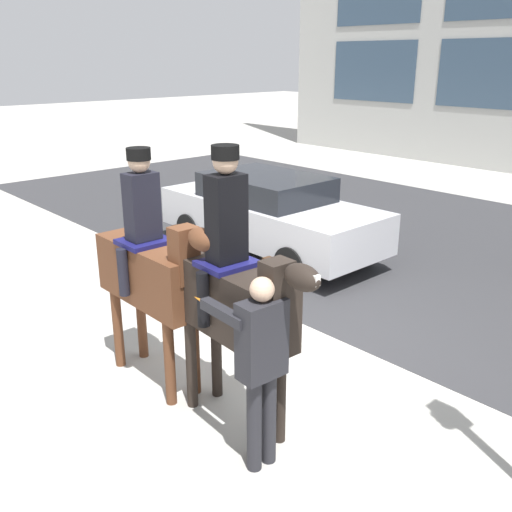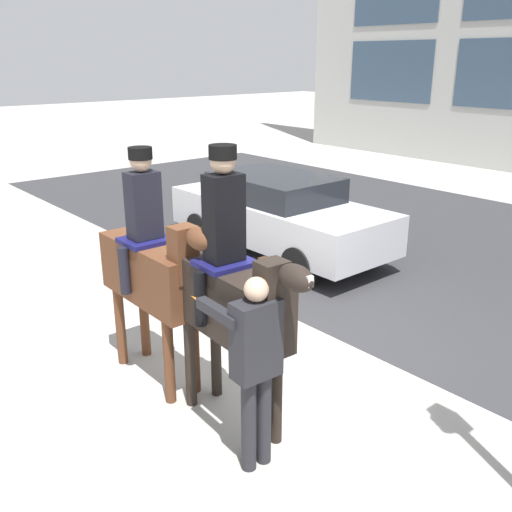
{
  "view_description": "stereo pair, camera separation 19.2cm",
  "coord_description": "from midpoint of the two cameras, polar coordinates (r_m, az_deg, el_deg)",
  "views": [
    {
      "loc": [
        4.19,
        -4.62,
        3.36
      ],
      "look_at": [
        0.23,
        -0.98,
        1.49
      ],
      "focal_mm": 40.0,
      "sensor_mm": 36.0,
      "label": 1
    },
    {
      "loc": [
        4.31,
        -4.47,
        3.36
      ],
      "look_at": [
        0.23,
        -0.98,
        1.49
      ],
      "focal_mm": 40.0,
      "sensor_mm": 36.0,
      "label": 2
    }
  ],
  "objects": [
    {
      "name": "ground_plane",
      "position": [
        7.07,
        5.68,
        -9.27
      ],
      "size": [
        80.0,
        80.0,
        0.0
      ],
      "primitive_type": "plane",
      "color": "#9E9B93"
    },
    {
      "name": "mounted_horse_lead",
      "position": [
        5.99,
        -9.37,
        -1.04
      ],
      "size": [
        1.91,
        0.65,
        2.53
      ],
      "rotation": [
        0.0,
        0.0,
        -0.01
      ],
      "color": "#59331E",
      "rests_on": "ground_plane"
    },
    {
      "name": "street_car_near_lane",
      "position": [
        10.17,
        2.74,
        4.32
      ],
      "size": [
        4.27,
        1.78,
        1.42
      ],
      "color": "#B7B7BC",
      "rests_on": "ground_plane"
    },
    {
      "name": "pedestrian_bystander",
      "position": [
        4.73,
        1.02,
        -10.29
      ],
      "size": [
        0.85,
        0.43,
        1.75
      ],
      "rotation": [
        0.0,
        0.0,
        3.08
      ],
      "color": "#232328",
      "rests_on": "ground_plane"
    },
    {
      "name": "road_surface",
      "position": [
        10.76,
        23.57,
        -0.63
      ],
      "size": [
        24.58,
        8.5,
        0.01
      ],
      "color": "#2D2D30",
      "rests_on": "ground_plane"
    },
    {
      "name": "mounted_horse_companion",
      "position": [
        5.11,
        -1.38,
        -3.76
      ],
      "size": [
        1.84,
        0.65,
        2.68
      ],
      "rotation": [
        0.0,
        0.0,
        -0.06
      ],
      "color": "black",
      "rests_on": "ground_plane"
    }
  ]
}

